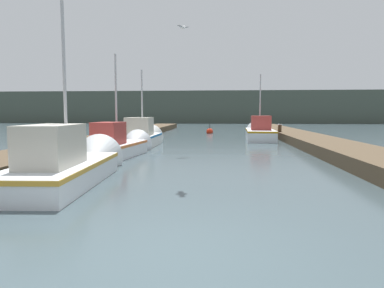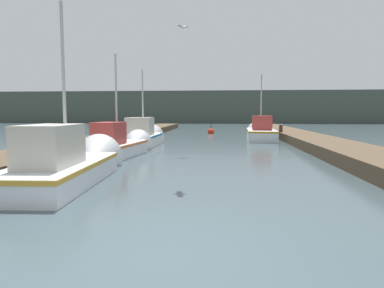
{
  "view_description": "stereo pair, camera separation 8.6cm",
  "coord_description": "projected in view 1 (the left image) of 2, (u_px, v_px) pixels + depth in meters",
  "views": [
    {
      "loc": [
        0.69,
        -4.02,
        1.77
      ],
      "look_at": [
        -0.41,
        9.05,
        0.56
      ],
      "focal_mm": 32.0,
      "sensor_mm": 36.0,
      "label": 1
    },
    {
      "loc": [
        0.77,
        -4.01,
        1.77
      ],
      "look_at": [
        -0.41,
        9.05,
        0.56
      ],
      "focal_mm": 32.0,
      "sensor_mm": 36.0,
      "label": 2
    }
  ],
  "objects": [
    {
      "name": "fishing_boat_1",
      "position": [
        119.0,
        146.0,
        14.02
      ],
      "size": [
        1.88,
        4.91,
        4.48
      ],
      "rotation": [
        0.0,
        0.0,
        -0.1
      ],
      "color": "silver",
      "rests_on": "ground_plane"
    },
    {
      "name": "ground_plane",
      "position": [
        164.0,
        256.0,
        4.21
      ],
      "size": [
        200.0,
        200.0,
        0.0
      ],
      "color": "#38474C"
    },
    {
      "name": "dock_right",
      "position": [
        307.0,
        139.0,
        19.6
      ],
      "size": [
        2.35,
        40.0,
        0.48
      ],
      "color": "#4C3D2B",
      "rests_on": "ground_plane"
    },
    {
      "name": "mooring_piling_1",
      "position": [
        70.0,
        147.0,
        11.38
      ],
      "size": [
        0.28,
        0.28,
        1.21
      ],
      "color": "#473523",
      "rests_on": "ground_plane"
    },
    {
      "name": "seagull_1",
      "position": [
        183.0,
        27.0,
        14.86
      ],
      "size": [
        0.49,
        0.45,
        0.12
      ],
      "rotation": [
        0.0,
        0.0,
        0.72
      ],
      "color": "white"
    },
    {
      "name": "fishing_boat_0",
      "position": [
        71.0,
        163.0,
        8.91
      ],
      "size": [
        1.95,
        5.46,
        4.97
      ],
      "rotation": [
        0.0,
        0.0,
        0.06
      ],
      "color": "silver",
      "rests_on": "ground_plane"
    },
    {
      "name": "mooring_piling_2",
      "position": [
        280.0,
        132.0,
        22.76
      ],
      "size": [
        0.28,
        0.28,
        1.01
      ],
      "color": "#473523",
      "rests_on": "ground_plane"
    },
    {
      "name": "dock_left",
      "position": [
        115.0,
        138.0,
        20.53
      ],
      "size": [
        2.35,
        40.0,
        0.48
      ],
      "color": "#4C3D2B",
      "rests_on": "ground_plane"
    },
    {
      "name": "distant_shore_ridge",
      "position": [
        217.0,
        108.0,
        63.77
      ],
      "size": [
        120.0,
        16.0,
        5.38
      ],
      "color": "#424C42",
      "rests_on": "ground_plane"
    },
    {
      "name": "fishing_boat_2",
      "position": [
        143.0,
        136.0,
        18.51
      ],
      "size": [
        1.63,
        4.44,
        4.47
      ],
      "rotation": [
        0.0,
        0.0,
        0.01
      ],
      "color": "silver",
      "rests_on": "ground_plane"
    },
    {
      "name": "channel_buoy",
      "position": [
        210.0,
        132.0,
        29.09
      ],
      "size": [
        0.56,
        0.56,
        1.06
      ],
      "color": "red",
      "rests_on": "ground_plane"
    },
    {
      "name": "fishing_boat_3",
      "position": [
        259.0,
        132.0,
        22.9
      ],
      "size": [
        1.96,
        6.16,
        4.73
      ],
      "rotation": [
        0.0,
        0.0,
        -0.05
      ],
      "color": "silver",
      "rests_on": "ground_plane"
    }
  ]
}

